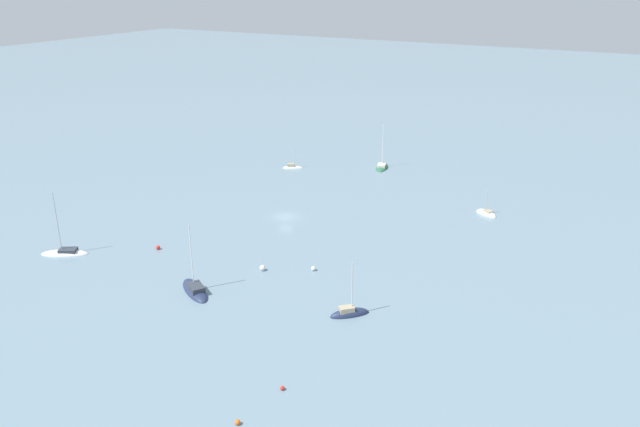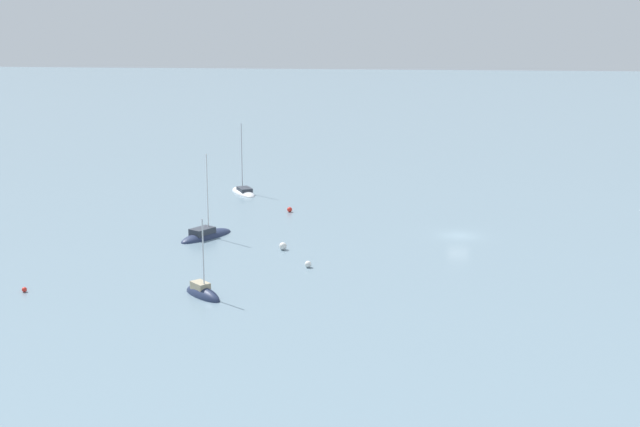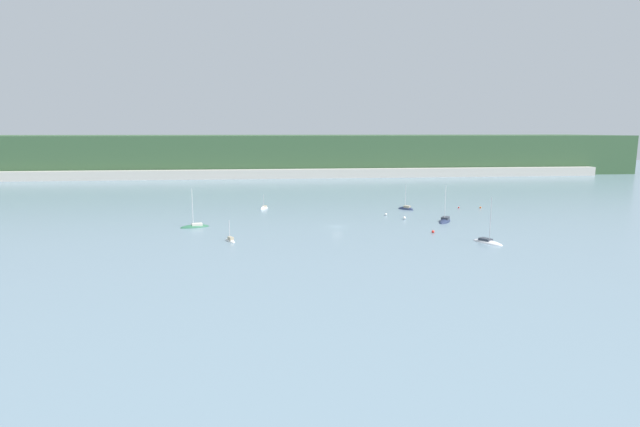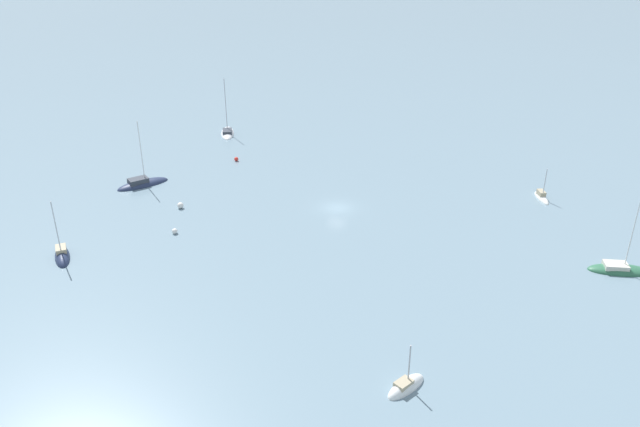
# 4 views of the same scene
# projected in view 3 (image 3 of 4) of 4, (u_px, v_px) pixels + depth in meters

# --- Properties ---
(ground_plane) EXTENTS (600.00, 600.00, 0.00)m
(ground_plane) POSITION_uv_depth(u_px,v_px,m) (337.00, 227.00, 132.93)
(ground_plane) COLOR slate
(hillside_ridge) EXTENTS (391.80, 70.57, 22.37)m
(hillside_ridge) POSITION_uv_depth(u_px,v_px,m) (297.00, 154.00, 304.27)
(hillside_ridge) COLOR #335133
(hillside_ridge) RESTS_ON ground_plane
(shore_town_strip) EXTENTS (333.03, 6.00, 4.75)m
(shore_town_strip) POSITION_uv_depth(u_px,v_px,m) (302.00, 174.00, 267.68)
(shore_town_strip) COLOR #B7B2A8
(shore_town_strip) RESTS_ON ground_plane
(sailboat_0) EXTENTS (5.93, 7.90, 11.30)m
(sailboat_0) POSITION_uv_depth(u_px,v_px,m) (488.00, 242.00, 113.80)
(sailboat_0) COLOR silver
(sailboat_0) RESTS_ON ground_plane
(sailboat_1) EXTENTS (6.63, 8.32, 11.16)m
(sailboat_1) POSITION_uv_depth(u_px,v_px,m) (445.00, 221.00, 140.10)
(sailboat_1) COLOR #232D4C
(sailboat_1) RESTS_ON ground_plane
(sailboat_2) EXTENTS (3.40, 4.82, 5.59)m
(sailboat_2) POSITION_uv_depth(u_px,v_px,m) (264.00, 209.00, 163.05)
(sailboat_2) COLOR white
(sailboat_2) RESTS_ON ground_plane
(sailboat_3) EXTENTS (5.14, 5.13, 8.81)m
(sailboat_3) POSITION_uv_depth(u_px,v_px,m) (406.00, 209.00, 161.63)
(sailboat_3) COLOR #232D4C
(sailboat_3) RESTS_ON ground_plane
(sailboat_4) EXTENTS (3.21, 4.79, 5.44)m
(sailboat_4) POSITION_uv_depth(u_px,v_px,m) (230.00, 241.00, 115.44)
(sailboat_4) COLOR white
(sailboat_4) RESTS_ON ground_plane
(sailboat_5) EXTENTS (7.99, 4.65, 10.95)m
(sailboat_5) POSITION_uv_depth(u_px,v_px,m) (195.00, 227.00, 132.17)
(sailboat_5) COLOR #2D6647
(sailboat_5) RESTS_ON ground_plane
(mooring_buoy_0) EXTENTS (0.71, 0.71, 0.71)m
(mooring_buoy_0) POSITION_uv_depth(u_px,v_px,m) (433.00, 232.00, 124.64)
(mooring_buoy_0) COLOR red
(mooring_buoy_0) RESTS_ON ground_plane
(mooring_buoy_1) EXTENTS (0.89, 0.89, 0.89)m
(mooring_buoy_1) POSITION_uv_depth(u_px,v_px,m) (404.00, 218.00, 143.65)
(mooring_buoy_1) COLOR white
(mooring_buoy_1) RESTS_ON ground_plane
(mooring_buoy_2) EXTENTS (0.59, 0.59, 0.59)m
(mooring_buoy_2) POSITION_uv_depth(u_px,v_px,m) (480.00, 208.00, 163.89)
(mooring_buoy_2) COLOR orange
(mooring_buoy_2) RESTS_ON ground_plane
(mooring_buoy_3) EXTENTS (0.51, 0.51, 0.51)m
(mooring_buoy_3) POSITION_uv_depth(u_px,v_px,m) (459.00, 208.00, 164.14)
(mooring_buoy_3) COLOR red
(mooring_buoy_3) RESTS_ON ground_plane
(mooring_buoy_4) EXTENTS (0.73, 0.73, 0.73)m
(mooring_buoy_4) POSITION_uv_depth(u_px,v_px,m) (386.00, 214.00, 150.05)
(mooring_buoy_4) COLOR white
(mooring_buoy_4) RESTS_ON ground_plane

